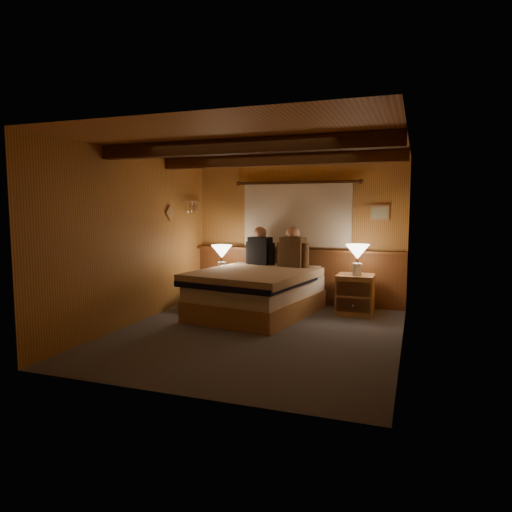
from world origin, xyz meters
The scene contains 19 objects.
floor centered at (0.00, 0.00, 0.00)m, with size 4.20×4.20×0.00m, color #545863.
ceiling centered at (0.00, 0.00, 2.40)m, with size 4.20×4.20×0.00m, color #DC9752.
wall_back centered at (0.00, 2.10, 1.20)m, with size 3.60×3.60×0.00m, color #C19445.
wall_left centered at (-1.80, 0.00, 1.20)m, with size 4.20×4.20×0.00m, color #C19445.
wall_right centered at (1.80, 0.00, 1.20)m, with size 4.20×4.20×0.00m, color #C19445.
wall_front centered at (0.00, -2.10, 1.20)m, with size 3.60×3.60×0.00m, color #C19445.
wainscot centered at (0.00, 2.04, 0.49)m, with size 3.60×0.23×0.94m.
curtain_window centered at (0.00, 2.03, 1.52)m, with size 2.18×0.09×1.11m.
ceiling_beams centered at (0.00, 0.15, 2.31)m, with size 3.60×1.65×0.16m.
coat_rail centered at (-1.72, 1.58, 1.67)m, with size 0.05×0.55×0.24m.
framed_print centered at (1.35, 2.08, 1.55)m, with size 0.30×0.04×0.25m.
bed centered at (-0.35, 0.98, 0.36)m, with size 1.85×2.24×0.69m.
nightstand_left centered at (-1.17, 1.49, 0.28)m, with size 0.58×0.55×0.55m.
nightstand_right centered at (1.06, 1.54, 0.30)m, with size 0.56×0.51×0.61m.
lamp_left centered at (-1.14, 1.48, 0.87)m, with size 0.35×0.35×0.46m.
lamp_right centered at (1.09, 1.51, 0.94)m, with size 0.36×0.36×0.47m.
person_left centered at (-0.54, 1.68, 0.94)m, with size 0.53×0.28×0.66m.
person_right centered at (0.06, 1.56, 0.95)m, with size 0.55×0.30×0.68m.
duffel_bag centered at (-1.36, 1.05, 0.16)m, with size 0.55×0.38×0.37m.
Camera 1 is at (1.93, -5.47, 1.62)m, focal length 32.00 mm.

